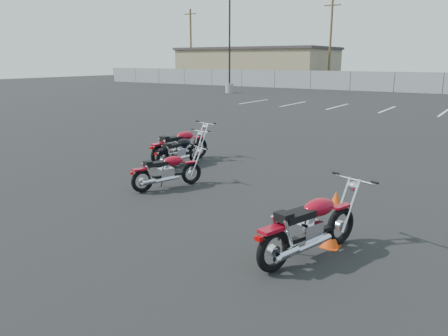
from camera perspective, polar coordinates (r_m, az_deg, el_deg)
The scene contains 13 objects.
ground at distance 8.97m, azimuth -3.18°, elevation -4.64°, with size 120.00×120.00×0.00m, color black.
motorcycle_front_red at distance 12.48m, azimuth -5.73°, elevation 2.93°, with size 0.85×2.16×1.06m.
motorcycle_second_black at distance 12.05m, azimuth -5.81°, elevation 2.18°, with size 0.71×1.85×0.90m.
motorcycle_third_red at distance 9.99m, azimuth -7.42°, elevation -0.37°, with size 1.06×1.77×0.89m.
motorcycle_rear_red at distance 6.57m, azimuth 11.16°, elevation -7.50°, with size 1.11×2.16×1.07m.
training_cone_near at distance 9.05m, azimuth 14.41°, elevation -3.88°, with size 0.26×0.26×0.31m.
training_cone_far at distance 7.10m, azimuth 13.79°, elevation -8.75°, with size 0.28×0.28×0.33m.
light_pole_west at distance 39.15m, azimuth 0.72°, elevation 13.17°, with size 0.80×0.70×9.14m.
chainlink_fence at distance 42.18m, azimuth 26.72°, elevation 9.86°, with size 80.06×0.06×1.80m.
tan_building_west at distance 55.83m, azimuth 4.35°, elevation 13.22°, with size 18.40×10.40×4.30m.
utility_pole_a at distance 57.73m, azimuth -4.35°, elevation 15.76°, with size 1.80×0.24×9.00m.
utility_pole_b at distance 49.87m, azimuth 13.72°, elevation 15.70°, with size 1.80×0.24×9.00m.
parking_line_stripes at distance 28.02m, azimuth 17.55°, elevation 7.49°, with size 15.12×4.00×0.01m.
Camera 1 is at (5.07, -6.83, 2.86)m, focal length 35.00 mm.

